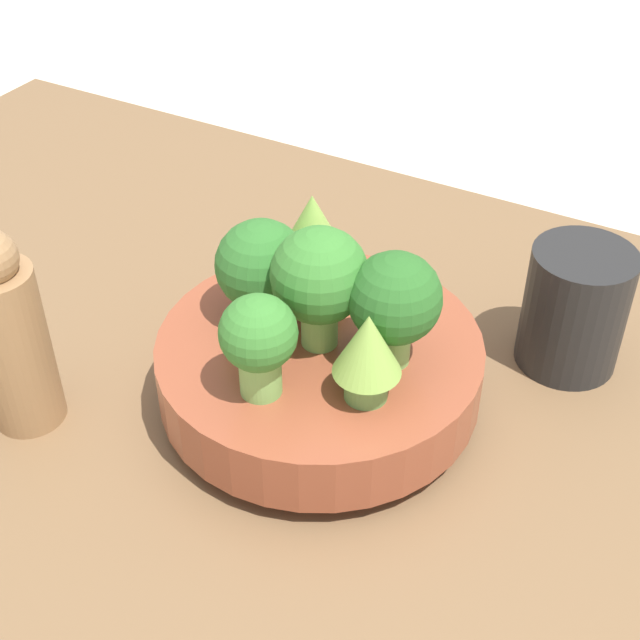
{
  "coord_description": "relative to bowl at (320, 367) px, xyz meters",
  "views": [
    {
      "loc": [
        0.28,
        -0.44,
        0.52
      ],
      "look_at": [
        0.04,
        0.0,
        0.12
      ],
      "focal_mm": 50.0,
      "sensor_mm": 36.0,
      "label": 1
    }
  ],
  "objects": [
    {
      "name": "romanesco_piece_near",
      "position": [
        0.05,
        -0.04,
        0.06
      ],
      "size": [
        0.05,
        0.05,
        0.07
      ],
      "color": "#609347",
      "rests_on": "bowl"
    },
    {
      "name": "broccoli_floret_front",
      "position": [
        -0.01,
        -0.06,
        0.07
      ],
      "size": [
        0.05,
        0.05,
        0.08
      ],
      "color": "#7AB256",
      "rests_on": "bowl"
    },
    {
      "name": "bowl",
      "position": [
        0.0,
        0.0,
        0.0
      ],
      "size": [
        0.24,
        0.24,
        0.06
      ],
      "color": "brown",
      "rests_on": "table"
    },
    {
      "name": "ground_plane",
      "position": [
        -0.04,
        -0.0,
        -0.08
      ],
      "size": [
        6.0,
        6.0,
        0.0
      ],
      "primitive_type": "plane",
      "color": "beige"
    },
    {
      "name": "broccoli_floret_left",
      "position": [
        -0.05,
        0.01,
        0.07
      ],
      "size": [
        0.07,
        0.07,
        0.08
      ],
      "color": "#7AB256",
      "rests_on": "bowl"
    },
    {
      "name": "table",
      "position": [
        -0.04,
        -0.0,
        -0.06
      ],
      "size": [
        1.17,
        0.71,
        0.04
      ],
      "color": "brown",
      "rests_on": "ground_plane"
    },
    {
      "name": "romanesco_piece_far",
      "position": [
        -0.03,
        0.05,
        0.08
      ],
      "size": [
        0.06,
        0.06,
        0.08
      ],
      "color": "#6BA34C",
      "rests_on": "bowl"
    },
    {
      "name": "broccoli_floret_right",
      "position": [
        0.05,
        0.01,
        0.08
      ],
      "size": [
        0.06,
        0.06,
        0.09
      ],
      "color": "#7AB256",
      "rests_on": "bowl"
    },
    {
      "name": "pepper_mill",
      "position": [
        -0.18,
        -0.12,
        0.04
      ],
      "size": [
        0.05,
        0.05,
        0.16
      ],
      "color": "#997047",
      "rests_on": "table"
    },
    {
      "name": "cup",
      "position": [
        0.15,
        0.14,
        0.02
      ],
      "size": [
        0.08,
        0.08,
        0.1
      ],
      "color": "black",
      "rests_on": "table"
    },
    {
      "name": "broccoli_floret_center",
      "position": [
        0.0,
        0.0,
        0.08
      ],
      "size": [
        0.07,
        0.07,
        0.09
      ],
      "color": "#7AB256",
      "rests_on": "bowl"
    }
  ]
}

